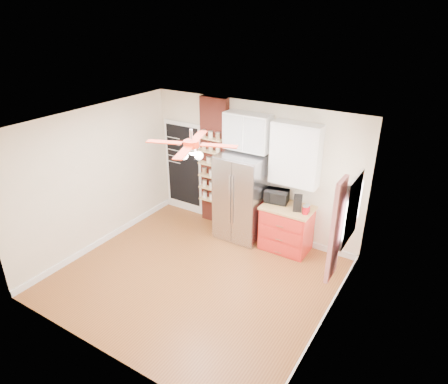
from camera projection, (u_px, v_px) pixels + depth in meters
The scene contains 21 objects.
floor at pixel (196, 278), 6.92m from camera, with size 4.50×4.50×0.00m, color brown.
ceiling at pixel (191, 126), 5.78m from camera, with size 4.50×4.50×0.00m, color white.
wall_back at pixel (253, 169), 7.89m from camera, with size 4.50×0.02×2.70m, color beige.
wall_front at pixel (97, 273), 4.81m from camera, with size 4.50×0.02×2.70m, color beige.
wall_left at pixel (96, 179), 7.42m from camera, with size 0.02×4.00×2.70m, color beige.
wall_right at pixel (332, 250), 5.27m from camera, with size 0.02×4.00×2.70m, color beige.
chalkboard at pixel (184, 165), 8.78m from camera, with size 0.95×0.05×1.95m.
brick_pillar at pixel (215, 162), 8.23m from camera, with size 0.60×0.16×2.70m, color maroon.
fridge at pixel (241, 197), 7.83m from camera, with size 0.90×0.70×1.75m, color #B2B2B7.
upper_glass_cabinet at pixel (248, 132), 7.44m from camera, with size 0.90×0.35×0.70m, color white.
red_cabinet at pixel (286, 228), 7.58m from camera, with size 0.94×0.64×0.90m.
upper_shelf_unit at pixel (296, 155), 7.11m from camera, with size 0.90×0.30×1.15m, color white.
window at pixel (352, 210), 5.89m from camera, with size 0.04×0.75×1.05m, color white.
curtain at pixel (336, 231), 5.53m from camera, with size 0.06×0.40×1.55m, color red.
ceiling_fan at pixel (191, 144), 5.89m from camera, with size 1.40×1.40×0.44m.
toaster_oven at pixel (277, 196), 7.53m from camera, with size 0.44×0.30×0.24m, color black.
coffee_maker at pixel (298, 203), 7.24m from camera, with size 0.15×0.22×0.27m, color black.
canister_left at pixel (305, 210), 7.11m from camera, with size 0.11×0.11×0.15m, color #A30912.
canister_right at pixel (307, 208), 7.19m from camera, with size 0.09×0.09×0.13m, color #A30917.
pantry_jar_oats at pixel (209, 160), 8.13m from camera, with size 0.10×0.10×0.12m, color beige.
pantry_jar_beans at pixel (219, 162), 8.02m from camera, with size 0.09×0.09×0.13m, color olive.
Camera 1 is at (3.39, -4.54, 4.27)m, focal length 32.00 mm.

